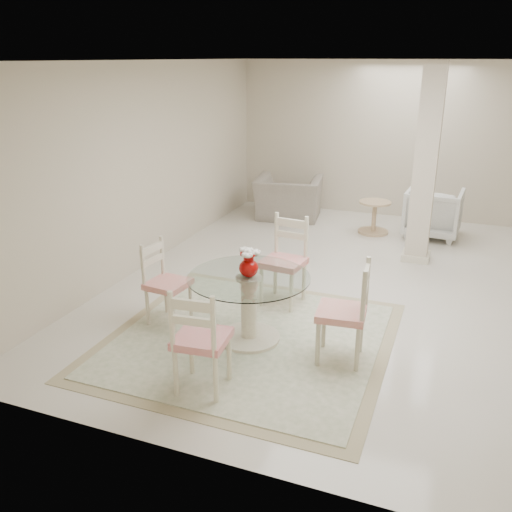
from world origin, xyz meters
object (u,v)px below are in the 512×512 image
(dining_table, at_px, (249,308))
(recliner_taupe, at_px, (288,198))
(column, at_px, (425,166))
(dining_chair_west, at_px, (163,276))
(dining_chair_east, at_px, (350,305))
(dining_chair_north, at_px, (286,254))
(dining_chair_south, at_px, (199,334))
(side_table, at_px, (374,218))
(armchair_white, at_px, (433,213))
(red_vase, at_px, (249,263))

(dining_table, bearing_deg, recliner_taupe, 102.86)
(column, relative_size, dining_chair_west, 2.67)
(column, distance_m, dining_chair_east, 3.21)
(dining_chair_east, height_order, dining_chair_north, dining_chair_north)
(dining_table, bearing_deg, dining_chair_south, -92.30)
(column, bearing_deg, side_table, 127.23)
(dining_chair_east, relative_size, dining_chair_west, 1.09)
(recliner_taupe, bearing_deg, dining_chair_west, 81.55)
(dining_chair_west, relative_size, side_table, 1.90)
(armchair_white, bearing_deg, column, 88.11)
(dining_chair_west, distance_m, side_table, 4.34)
(dining_chair_east, relative_size, dining_chair_south, 1.01)
(column, xyz_separation_m, dining_table, (-1.36, -3.06, -0.99))
(dining_chair_south, bearing_deg, side_table, -102.58)
(dining_chair_north, distance_m, armchair_white, 3.54)
(red_vase, xyz_separation_m, dining_chair_south, (-0.04, -1.02, -0.27))
(red_vase, bearing_deg, column, 66.03)
(dining_table, distance_m, armchair_white, 4.51)
(dining_chair_east, distance_m, armchair_white, 4.33)
(red_vase, distance_m, dining_chair_east, 1.05)
(dining_chair_north, bearing_deg, armchair_white, 72.46)
(dining_chair_east, distance_m, dining_chair_west, 2.04)
(dining_chair_west, xyz_separation_m, dining_chair_south, (0.97, -1.07, 0.04))
(dining_chair_east, bearing_deg, dining_chair_south, -52.90)
(dining_chair_south, bearing_deg, dining_chair_west, -53.51)
(dining_chair_south, relative_size, side_table, 2.05)
(dining_chair_north, bearing_deg, dining_table, -86.94)
(column, xyz_separation_m, side_table, (-0.78, 1.03, -1.10))
(dining_table, xyz_separation_m, dining_chair_east, (1.02, -0.04, 0.23))
(dining_chair_south, height_order, recliner_taupe, dining_chair_south)
(dining_chair_south, xyz_separation_m, side_table, (0.62, 5.10, -0.33))
(dining_table, height_order, dining_chair_east, dining_chair_east)
(dining_chair_north, relative_size, dining_chair_west, 1.13)
(dining_chair_east, bearing_deg, armchair_white, 168.34)
(dining_chair_west, bearing_deg, side_table, -15.10)
(red_vase, relative_size, recliner_taupe, 0.26)
(dining_chair_east, bearing_deg, dining_table, -97.88)
(dining_chair_east, xyz_separation_m, dining_chair_north, (-0.96, 1.06, 0.02))
(column, relative_size, side_table, 5.06)
(red_vase, relative_size, dining_chair_south, 0.27)
(armchair_white, distance_m, side_table, 0.93)
(recliner_taupe, relative_size, side_table, 2.12)
(column, distance_m, red_vase, 3.38)
(recliner_taupe, relative_size, armchair_white, 1.32)
(recliner_taupe, bearing_deg, side_table, 159.57)
(column, relative_size, recliner_taupe, 2.38)
(column, distance_m, dining_chair_north, 2.53)
(dining_chair_west, bearing_deg, red_vase, -86.70)
(column, xyz_separation_m, recliner_taupe, (-2.37, 1.37, -0.98))
(dining_table, distance_m, dining_chair_west, 1.03)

